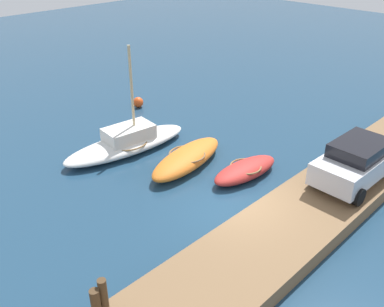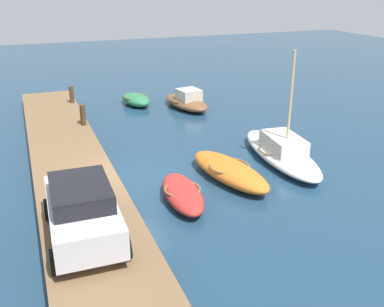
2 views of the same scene
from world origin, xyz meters
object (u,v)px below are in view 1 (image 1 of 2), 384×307
Objects in this scene: sailboat_white at (127,142)px; marker_buoy at (138,102)px; mooring_post_mid_west at (96,303)px; parked_car at (357,161)px; rowboat_red at (245,170)px; mooring_post_mid_east at (103,296)px; rowboat_orange at (187,158)px.

sailboat_white is 5.26m from marker_buoy.
parked_car is (10.45, -1.51, 0.43)m from mooring_post_mid_west.
sailboat_white is 9.84m from mooring_post_mid_west.
marker_buoy is at bearing 84.78° from rowboat_red.
marker_buoy is (9.94, 11.12, -0.79)m from mooring_post_mid_east.
mooring_post_mid_east reaches higher than rowboat_red.
rowboat_red is at bearing -63.16° from sailboat_white.
sailboat_white is at bearing 49.45° from mooring_post_mid_east.
mooring_post_mid_east reaches higher than rowboat_orange.
mooring_post_mid_west is (-8.50, -2.12, 0.66)m from rowboat_red.
marker_buoy is (10.17, 11.12, -0.70)m from mooring_post_mid_west.
rowboat_red is 0.54× the size of sailboat_white.
sailboat_white is 6.12× the size of mooring_post_mid_east.
sailboat_white is at bearing 48.43° from mooring_post_mid_west.
parked_car reaches higher than mooring_post_mid_east.
mooring_post_mid_west is at bearing 180.00° from mooring_post_mid_east.
rowboat_orange is 7.86× the size of marker_buoy.
parked_car reaches higher than marker_buoy.
parked_car is (3.93, -8.86, 0.98)m from sailboat_white.
mooring_post_mid_west is (-6.52, -7.35, 0.55)m from sailboat_white.
mooring_post_mid_west is at bearing -160.75° from rowboat_red.
rowboat_orange is 1.15× the size of parked_car.
mooring_post_mid_west reaches higher than marker_buoy.
mooring_post_mid_east is at bearing 0.00° from mooring_post_mid_west.
rowboat_red is 8.79m from mooring_post_mid_west.
rowboat_red is 5.60m from sailboat_white.
mooring_post_mid_east is (0.23, 0.00, 0.09)m from mooring_post_mid_west.
rowboat_orange is 7.23m from marker_buoy.
mooring_post_mid_west is 0.83× the size of mooring_post_mid_east.
sailboat_white reaches higher than rowboat_orange.
mooring_post_mid_west is 1.45× the size of marker_buoy.
sailboat_white is 9.74m from parked_car.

